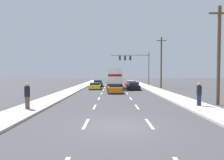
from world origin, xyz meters
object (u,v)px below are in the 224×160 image
object	(u,v)px
utility_pole_mid	(161,62)
utility_pole_near	(218,54)
box_truck	(113,77)
car_black	(133,86)
car_navy	(97,84)
pedestrian_mid_block	(198,94)
car_yellow	(95,86)
car_orange	(114,89)
traffic_signal_mast	(131,60)
car_red	(131,84)
pedestrian_near_corner	(27,96)

from	to	relation	value
utility_pole_mid	utility_pole_near	bearing A→B (deg)	-90.38
box_truck	car_black	size ratio (longest dim) A/B	2.04
car_navy	pedestrian_mid_block	size ratio (longest dim) A/B	2.43
car_yellow	car_orange	xyz separation A→B (m)	(3.20, -5.97, 0.07)
car_navy	box_truck	distance (m)	5.88
car_navy	traffic_signal_mast	bearing A→B (deg)	28.23
car_yellow	box_truck	distance (m)	4.03
box_truck	car_red	bearing A→B (deg)	45.08
utility_pole_near	pedestrian_mid_block	size ratio (longest dim) A/B	4.60
utility_pole_mid	pedestrian_near_corner	bearing A→B (deg)	-125.39
car_orange	pedestrian_mid_block	xyz separation A→B (m)	(6.55, -11.06, 0.46)
utility_pole_near	pedestrian_near_corner	distance (m)	15.71
pedestrian_near_corner	utility_pole_mid	bearing A→B (deg)	54.61
traffic_signal_mast	car_black	bearing A→B (deg)	-94.73
car_black	car_navy	bearing A→B (deg)	130.44
utility_pole_near	traffic_signal_mast	bearing A→B (deg)	99.95
car_orange	car_black	bearing A→B (deg)	57.76
utility_pole_mid	car_navy	bearing A→B (deg)	164.54
car_black	utility_pole_near	xyz separation A→B (m)	(5.55, -14.88, 3.74)
car_orange	car_red	bearing A→B (deg)	72.91
box_truck	pedestrian_mid_block	world-z (taller)	box_truck
car_navy	box_truck	world-z (taller)	box_truck
pedestrian_near_corner	car_yellow	bearing A→B (deg)	79.95
utility_pole_near	pedestrian_mid_block	world-z (taller)	utility_pole_near
box_truck	utility_pole_near	world-z (taller)	utility_pole_near
box_truck	car_orange	xyz separation A→B (m)	(-0.03, -7.83, -1.47)
traffic_signal_mast	utility_pole_near	size ratio (longest dim) A/B	1.04
car_navy	box_truck	size ratio (longest dim) A/B	0.50
utility_pole_near	car_navy	bearing A→B (deg)	118.09
car_navy	car_orange	size ratio (longest dim) A/B	1.07
car_yellow	car_orange	bearing A→B (deg)	-61.82
car_red	traffic_signal_mast	xyz separation A→B (m)	(0.64, 5.16, 5.04)
car_navy	utility_pole_mid	size ratio (longest dim) A/B	0.47
car_yellow	pedestrian_mid_block	xyz separation A→B (m)	(9.75, -17.03, 0.53)
car_black	utility_pole_near	bearing A→B (deg)	-69.53
car_navy	pedestrian_mid_block	bearing A→B (deg)	-67.49
traffic_signal_mast	utility_pole_mid	bearing A→B (deg)	-56.91
box_truck	traffic_signal_mast	world-z (taller)	traffic_signal_mast
pedestrian_near_corner	pedestrian_mid_block	xyz separation A→B (m)	(13.00, 1.30, -0.03)
car_yellow	utility_pole_mid	distance (m)	13.19
car_yellow	car_red	world-z (taller)	car_red
car_black	box_truck	bearing A→B (deg)	138.14
utility_pole_mid	pedestrian_mid_block	world-z (taller)	utility_pole_mid
traffic_signal_mast	car_navy	bearing A→B (deg)	-151.77
car_navy	car_black	size ratio (longest dim) A/B	1.01
box_truck	car_black	bearing A→B (deg)	-41.86
car_navy	car_black	world-z (taller)	car_black
car_red	utility_pole_near	bearing A→B (deg)	-76.05
car_red	utility_pole_mid	world-z (taller)	utility_pole_mid
utility_pole_mid	traffic_signal_mast	bearing A→B (deg)	123.09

